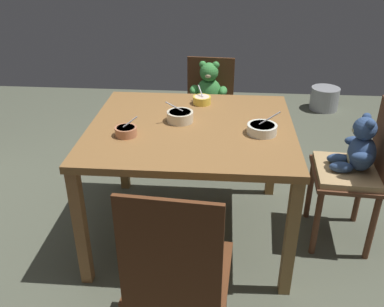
% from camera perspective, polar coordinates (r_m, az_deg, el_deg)
% --- Properties ---
extents(ground_plane, '(5.20, 5.20, 0.04)m').
position_cam_1_polar(ground_plane, '(2.72, -0.08, -10.64)').
color(ground_plane, '#535847').
extents(dining_table, '(1.13, 1.02, 0.72)m').
position_cam_1_polar(dining_table, '(2.36, -0.10, 2.06)').
color(dining_table, brown).
rests_on(dining_table, ground_plane).
extents(teddy_chair_far_center, '(0.42, 0.44, 0.84)m').
position_cam_1_polar(teddy_chair_far_center, '(3.20, 2.22, 7.15)').
color(teddy_chair_far_center, '#482917').
rests_on(teddy_chair_far_center, ground_plane).
extents(teddy_chair_near_right, '(0.39, 0.44, 0.86)m').
position_cam_1_polar(teddy_chair_near_right, '(2.53, 21.34, -1.08)').
color(teddy_chair_near_right, brown).
rests_on(teddy_chair_near_right, ground_plane).
extents(teddy_chair_near_front, '(0.43, 0.45, 0.93)m').
position_cam_1_polar(teddy_chair_near_front, '(1.68, -1.98, -14.83)').
color(teddy_chair_near_front, '#562E17').
rests_on(teddy_chair_near_front, ground_plane).
extents(porridge_bowl_cream_center, '(0.15, 0.15, 0.13)m').
position_cam_1_polar(porridge_bowl_cream_center, '(2.37, -1.63, 5.07)').
color(porridge_bowl_cream_center, beige).
rests_on(porridge_bowl_cream_center, dining_table).
extents(porridge_bowl_terracotta_near_left, '(0.12, 0.12, 0.10)m').
position_cam_1_polar(porridge_bowl_terracotta_near_left, '(2.23, -8.96, 3.03)').
color(porridge_bowl_terracotta_near_left, '#BD7652').
rests_on(porridge_bowl_terracotta_near_left, dining_table).
extents(porridge_bowl_yellow_far_center, '(0.11, 0.12, 0.10)m').
position_cam_1_polar(porridge_bowl_yellow_far_center, '(2.62, 1.36, 7.29)').
color(porridge_bowl_yellow_far_center, yellow).
rests_on(porridge_bowl_yellow_far_center, dining_table).
extents(porridge_bowl_white_near_right, '(0.17, 0.16, 0.13)m').
position_cam_1_polar(porridge_bowl_white_near_right, '(2.25, 9.49, 3.32)').
color(porridge_bowl_white_near_right, silver).
rests_on(porridge_bowl_white_near_right, dining_table).
extents(metal_pail, '(0.29, 0.29, 0.23)m').
position_cam_1_polar(metal_pail, '(4.66, 17.54, 7.13)').
color(metal_pail, '#93969B').
rests_on(metal_pail, ground_plane).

